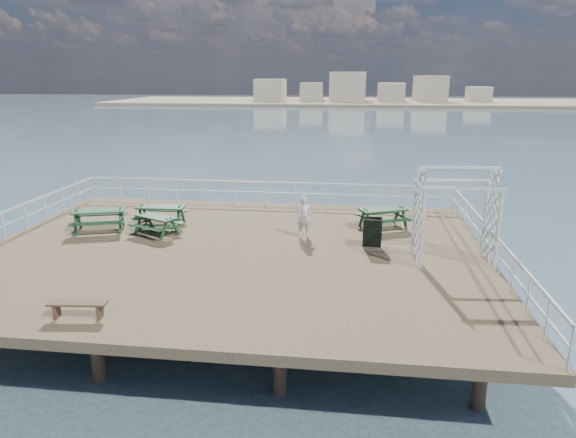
# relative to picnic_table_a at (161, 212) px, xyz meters

# --- Properties ---
(ground) EXTENTS (18.00, 14.00, 0.30)m
(ground) POSITION_rel_picnic_table_a_xyz_m (3.62, -2.55, -0.75)
(ground) COLOR brown
(ground) RESTS_ON ground
(sea_backdrop) EXTENTS (300.00, 300.00, 9.20)m
(sea_backdrop) POSITION_rel_picnic_table_a_xyz_m (16.16, 131.51, -1.11)
(sea_backdrop) COLOR #3C5466
(sea_backdrop) RESTS_ON ground
(railing) EXTENTS (17.77, 13.76, 1.10)m
(railing) POSITION_rel_picnic_table_a_xyz_m (3.55, 0.02, 0.27)
(railing) COLOR silver
(railing) RESTS_ON ground
(picnic_table_a) EXTENTS (1.99, 1.63, 0.94)m
(picnic_table_a) POSITION_rel_picnic_table_a_xyz_m (0.00, 0.00, 0.00)
(picnic_table_a) COLOR #163D1E
(picnic_table_a) RESTS_ON ground
(picnic_table_b) EXTENTS (2.16, 2.00, 0.84)m
(picnic_table_b) POSITION_rel_picnic_table_a_xyz_m (0.25, -1.19, -0.07)
(picnic_table_b) COLOR #163D1E
(picnic_table_b) RESTS_ON ground
(picnic_table_c) EXTENTS (2.36, 2.17, 0.93)m
(picnic_table_c) POSITION_rel_picnic_table_a_xyz_m (9.12, 0.80, -0.01)
(picnic_table_c) COLOR #163D1E
(picnic_table_c) RESTS_ON ground
(picnic_table_d) EXTENTS (2.42, 2.17, 0.98)m
(picnic_table_d) POSITION_rel_picnic_table_a_xyz_m (-2.19, -1.03, 0.03)
(picnic_table_d) COLOR #163D1E
(picnic_table_d) RESTS_ON ground
(flat_bench_near) EXTENTS (1.53, 0.51, 0.43)m
(flat_bench_near) POSITION_rel_picnic_table_a_xyz_m (0.91, -8.35, -0.28)
(flat_bench_near) COLOR brown
(flat_bench_near) RESTS_ON ground
(trellis_arbor) EXTENTS (2.72, 1.62, 3.24)m
(trellis_arbor) POSITION_rel_picnic_table_a_xyz_m (11.22, -2.87, 0.83)
(trellis_arbor) COLOR silver
(trellis_arbor) RESTS_ON ground
(sandwich_board) EXTENTS (0.68, 0.51, 1.11)m
(sandwich_board) POSITION_rel_picnic_table_a_xyz_m (8.60, -1.68, -0.07)
(sandwich_board) COLOR black
(sandwich_board) RESTS_ON ground
(person) EXTENTS (0.66, 0.53, 1.58)m
(person) POSITION_rel_picnic_table_a_xyz_m (6.04, -0.77, 0.19)
(person) COLOR silver
(person) RESTS_ON ground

